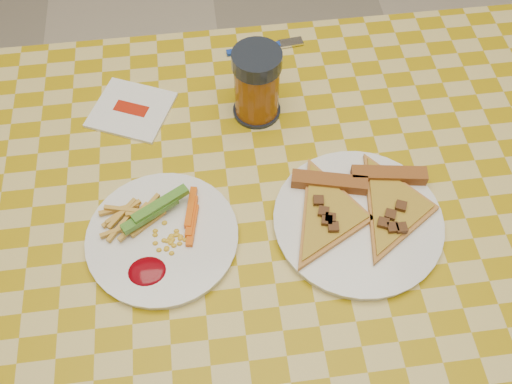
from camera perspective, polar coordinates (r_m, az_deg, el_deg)
ground at (r=1.58m, az=0.55°, el=-16.82°), size 8.00×8.00×0.00m
table at (r=0.94m, az=0.89°, el=-5.13°), size 1.28×0.88×0.76m
plate_left at (r=0.87m, az=-9.32°, el=-4.60°), size 0.23×0.23×0.01m
plate_right at (r=0.88m, az=10.13°, el=-2.96°), size 0.30×0.30×0.01m
fries_veggies at (r=0.86m, az=-10.07°, el=-3.28°), size 0.17×0.15×0.04m
pizza_slices at (r=0.88m, az=10.31°, el=-1.49°), size 0.29×0.26×0.02m
drink_glass at (r=0.96m, az=0.08°, el=10.66°), size 0.08×0.08×0.13m
napkin at (r=1.03m, az=-12.35°, el=8.04°), size 0.17×0.16×0.01m
fork at (r=1.11m, az=1.00°, el=14.34°), size 0.15×0.03×0.01m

